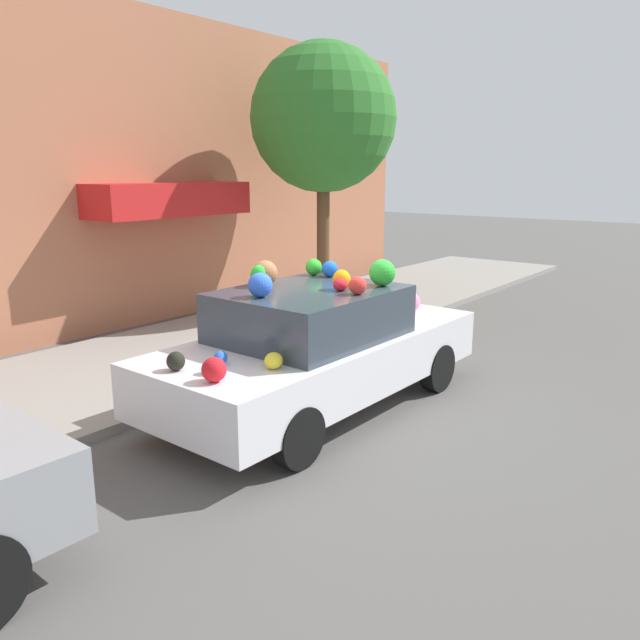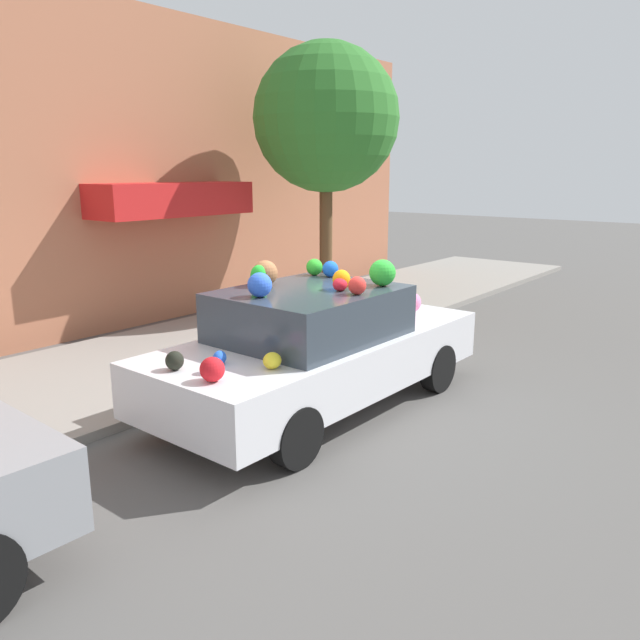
% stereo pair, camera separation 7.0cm
% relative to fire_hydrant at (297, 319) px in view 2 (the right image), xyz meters
% --- Properties ---
extents(ground_plane, '(60.00, 60.00, 0.00)m').
position_rel_fire_hydrant_xyz_m(ground_plane, '(-1.67, -1.73, -0.45)').
color(ground_plane, '#565451').
extents(sidewalk_curb, '(24.00, 3.20, 0.11)m').
position_rel_fire_hydrant_xyz_m(sidewalk_curb, '(-1.67, 0.97, -0.40)').
color(sidewalk_curb, gray).
rests_on(sidewalk_curb, ground).
extents(building_facade, '(18.00, 1.20, 5.30)m').
position_rel_fire_hydrant_xyz_m(building_facade, '(-1.60, 3.19, 2.17)').
color(building_facade, '#B26B4C').
rests_on(building_facade, ground).
extents(street_tree, '(2.63, 2.63, 4.77)m').
position_rel_fire_hydrant_xyz_m(street_tree, '(2.25, 1.21, 3.09)').
color(street_tree, brown).
rests_on(street_tree, sidewalk_curb).
extents(fire_hydrant, '(0.20, 0.20, 0.70)m').
position_rel_fire_hydrant_xyz_m(fire_hydrant, '(0.00, 0.00, 0.00)').
color(fire_hydrant, red).
rests_on(fire_hydrant, sidewalk_curb).
extents(art_car, '(4.25, 1.81, 1.69)m').
position_rel_fire_hydrant_xyz_m(art_car, '(-1.71, -1.79, 0.28)').
color(art_car, silver).
rests_on(art_car, ground).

